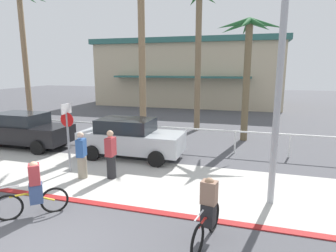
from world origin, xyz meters
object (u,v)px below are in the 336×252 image
Objects in this scene: palm_tree_2 at (198,30)px; pedestrian_0 at (82,157)px; car_black_1 at (25,130)px; cyclist_yellow_0 at (34,190)px; palm_tree_3 at (248,49)px; pedestrian_1 at (111,156)px; stop_sign_bike_lane at (68,128)px; cyclist_red_1 at (208,212)px; car_silver_2 at (131,138)px; streetlight_curb at (282,49)px; palm_tree_0 at (22,24)px; palm_tree_1 at (141,13)px.

palm_tree_2 is 10.73m from pedestrian_0.
car_black_1 is 2.93× the size of cyclist_yellow_0.
palm_tree_3 is 4.19× the size of cyclist_yellow_0.
pedestrian_0 is at bearing -165.16° from pedestrian_1.
stop_sign_bike_lane reaches higher than pedestrian_0.
cyclist_red_1 is 1.04× the size of pedestrian_1.
car_silver_2 is 2.93× the size of cyclist_yellow_0.
streetlight_curb reaches higher than car_silver_2.
palm_tree_2 is 12.99m from cyclist_red_1.
pedestrian_0 is (9.75, -8.52, -5.95)m from palm_tree_0.
stop_sign_bike_lane is 9.63m from palm_tree_3.
palm_tree_0 is 4.98× the size of cyclist_red_1.
pedestrian_0 is (4.93, -2.76, -0.10)m from car_black_1.
palm_tree_0 is at bearing 166.79° from palm_tree_1.
palm_tree_0 is 2.04× the size of car_silver_2.
streetlight_curb reaches higher than pedestrian_1.
pedestrian_1 is at bearing -78.95° from palm_tree_1.
car_silver_2 reaches higher than pedestrian_0.
palm_tree_0 is (-8.96, 8.11, 5.04)m from stop_sign_bike_lane.
palm_tree_1 reaches higher than palm_tree_2.
palm_tree_0 reaches higher than stop_sign_bike_lane.
palm_tree_1 is 3.79m from palm_tree_2.
pedestrian_0 is at bearing 95.91° from cyclist_yellow_0.
streetlight_curb is 7.16m from pedestrian_0.
palm_tree_1 reaches higher than car_silver_2.
stop_sign_bike_lane is 0.31× the size of palm_tree_2.
streetlight_curb is at bearing -67.28° from palm_tree_2.
streetlight_curb reaches higher than car_black_1.
palm_tree_3 is at bearing -31.83° from palm_tree_2.
stop_sign_bike_lane is 0.34× the size of streetlight_curb.
palm_tree_1 reaches higher than stop_sign_bike_lane.
pedestrian_0 is 1.02m from pedestrian_1.
streetlight_curb is at bearing -46.09° from palm_tree_1.
palm_tree_1 is 8.56m from pedestrian_0.
palm_tree_3 is at bearing 97.64° from streetlight_curb.
car_black_1 is (-4.74, -3.52, -5.71)m from palm_tree_1.
cyclist_red_1 is at bearing -35.88° from pedestrian_1.
palm_tree_2 is at bearing 76.12° from pedestrian_0.
car_silver_2 is 2.48m from pedestrian_1.
palm_tree_3 is 7.54m from car_silver_2.
car_silver_2 is 2.64× the size of pedestrian_0.
stop_sign_bike_lane is 2.84m from car_silver_2.
palm_tree_1 is 10.69m from cyclist_yellow_0.
stop_sign_bike_lane is at bearing 152.59° from cyclist_red_1.
palm_tree_2 is 3.68m from palm_tree_3.
cyclist_red_1 is (4.13, -5.20, -0.18)m from car_silver_2.
stop_sign_bike_lane is at bearing 109.27° from cyclist_yellow_0.
pedestrian_0 is at bearing -29.22° from car_black_1.
cyclist_yellow_0 is at bearing -46.03° from car_black_1.
car_black_1 is at bearing 179.60° from car_silver_2.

